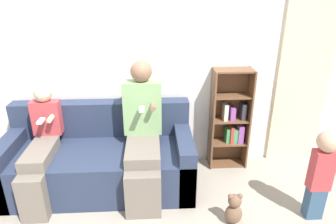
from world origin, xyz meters
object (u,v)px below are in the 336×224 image
Objects in this scene: toddler_standing at (321,170)px; couch at (100,160)px; teddy_bear at (234,209)px; adult_seated at (143,130)px; child_seated at (41,147)px; bookshelf at (230,120)px.

couch is at bearing 162.89° from toddler_standing.
teddy_bear is at bearing -176.59° from toddler_standing.
toddler_standing is (1.55, -0.52, -0.17)m from adult_seated.
toddler_standing is 2.79× the size of teddy_bear.
teddy_bear is (0.80, -0.56, -0.53)m from adult_seated.
adult_seated is 1.22× the size of child_seated.
toddler_standing is 0.83m from teddy_bear.
child_seated is at bearing -176.61° from adult_seated.
couch is 1.50m from bookshelf.
bookshelf is (1.44, 0.33, 0.27)m from couch.
child_seated is (-0.98, -0.06, -0.13)m from adult_seated.
child_seated is at bearing 164.15° from teddy_bear.
bookshelf reaches higher than child_seated.
bookshelf is 3.71× the size of teddy_bear.
adult_seated is 1.08m from bookshelf.
toddler_standing is at bearing 3.41° from teddy_bear.
child_seated is 3.46× the size of teddy_bear.
toddler_standing is at bearing -17.11° from couch.
child_seated is at bearing 169.68° from toddler_standing.
bookshelf is at bearing 23.63° from adult_seated.
toddler_standing is at bearing -10.32° from child_seated.
couch is 1.45× the size of adult_seated.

